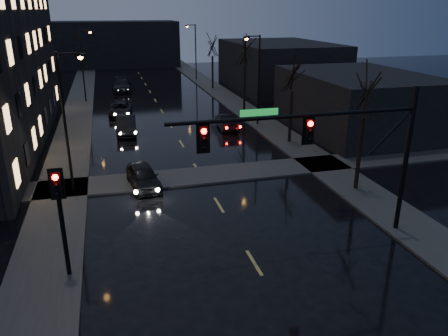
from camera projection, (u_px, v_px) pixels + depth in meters
sidewalk_left at (76, 123)px, 40.89m from camera, size 3.00×140.00×0.12m
sidewalk_right at (248, 112)px, 45.04m from camera, size 3.00×140.00×0.12m
sidewalk_cross at (201, 175)px, 28.00m from camera, size 40.00×3.00×0.12m
commercial_right_near at (358, 102)px, 37.74m from camera, size 10.00×14.00×5.00m
commercial_right_far at (279, 66)px, 57.89m from camera, size 12.00×18.00×6.00m
far_block at (116, 44)px, 79.87m from camera, size 22.00×10.00×8.00m
signal_mast at (334, 139)px, 18.67m from camera, size 11.11×0.41×7.00m
signal_pole_left at (60, 208)px, 16.54m from camera, size 0.35×0.41×4.53m
tree_near at (367, 85)px, 23.85m from camera, size 3.52×3.52×8.08m
tree_mid_a at (293, 69)px, 33.05m from camera, size 3.30×3.30×7.58m
tree_mid_b at (245, 46)px, 43.67m from camera, size 3.74×3.74×8.59m
tree_far at (212, 42)px, 56.55m from camera, size 3.43×3.43×7.88m
streetlight_l_near at (68, 112)px, 24.08m from camera, size 1.53×0.28×8.00m
streetlight_l_far at (84, 60)px, 48.56m from camera, size 1.53×0.28×8.00m
streetlight_r_mid at (257, 73)px, 38.66m from camera, size 1.53×0.28×8.00m
streetlight_r_far at (194, 47)px, 64.05m from camera, size 1.53×0.28×8.00m
oncoming_car_a at (143, 176)px, 26.10m from camera, size 2.08×4.18×1.37m
oncoming_car_b at (126, 125)px, 37.29m from camera, size 1.87×4.72×1.53m
oncoming_car_c at (120, 109)px, 43.69m from camera, size 2.61×4.87×1.30m
oncoming_car_d at (122, 85)px, 56.53m from camera, size 2.61×5.66×1.60m
lead_car at (227, 121)px, 38.81m from camera, size 1.80×4.34×1.40m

